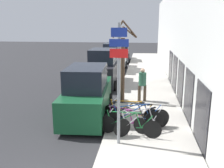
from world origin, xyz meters
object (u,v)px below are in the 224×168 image
bicycle_0 (129,125)px  street_tree (123,65)px  pedestrian_near (142,82)px  parked_car_2 (114,58)px  bicycle_3 (138,118)px  parked_car_3 (120,52)px  parked_car_0 (87,94)px  bicycle_2 (124,120)px  bicycle_4 (131,115)px  signpost (119,79)px  parked_car_1 (103,69)px  bicycle_5 (131,113)px  bicycle_1 (143,122)px

bicycle_0 → street_tree: bearing=17.2°
pedestrian_near → street_tree: street_tree is taller
bicycle_0 → parked_car_2: 13.45m
bicycle_3 → parked_car_3: parked_car_3 is taller
parked_car_0 → bicycle_2: bearing=-43.5°
bicycle_0 → parked_car_2: parked_car_2 is taller
bicycle_4 → parked_car_2: size_ratio=0.53×
parked_car_2 → street_tree: (1.50, -9.29, 0.94)m
signpost → bicycle_2: 2.21m
bicycle_0 → parked_car_1: bearing=24.8°
bicycle_5 → street_tree: bearing=21.7°
signpost → parked_car_0: 3.42m
parked_car_1 → parked_car_2: 5.47m
bicycle_2 → pedestrian_near: pedestrian_near is taller
bicycle_1 → bicycle_4: size_ratio=0.82×
signpost → street_tree: size_ratio=0.97×
signpost → bicycle_0: 1.96m
bicycle_1 → parked_car_3: bearing=-26.8°
parked_car_2 → street_tree: bearing=-81.0°
bicycle_4 → parked_car_1: 7.21m
bicycle_3 → parked_car_2: bearing=-4.4°
bicycle_1 → parked_car_2: size_ratio=0.43×
bicycle_3 → street_tree: bearing=-0.6°
signpost → bicycle_5: signpost is taller
bicycle_0 → parked_car_2: bearing=18.1°
bicycle_5 → parked_car_0: parked_car_0 is taller
bicycle_0 → bicycle_5: (0.01, 1.17, 0.02)m
bicycle_2 → street_tree: street_tree is taller
bicycle_3 → bicycle_5: 0.51m
bicycle_3 → bicycle_2: bearing=93.0°
parked_car_1 → bicycle_5: bearing=-71.8°
pedestrian_near → street_tree: size_ratio=0.42×
bicycle_2 → bicycle_3: size_ratio=0.73×
signpost → bicycle_0: (0.32, 0.65, -1.82)m
bicycle_2 → parked_car_0: 2.34m
street_tree → bicycle_3: bearing=-75.7°
bicycle_1 → bicycle_2: bearing=39.4°
parked_car_2 → parked_car_3: parked_car_2 is taller
signpost → bicycle_1: 2.23m
bicycle_0 → street_tree: street_tree is taller
parked_car_3 → parked_car_1: bearing=-94.2°
parked_car_1 → parked_car_3: size_ratio=0.89×
street_tree → signpost: bearing=-87.1°
bicycle_0 → bicycle_3: 0.78m
parked_car_0 → street_tree: (1.41, 1.94, 1.02)m
bicycle_3 → street_tree: street_tree is taller
parked_car_0 → pedestrian_near: (2.38, 2.17, 0.10)m
parked_car_0 → parked_car_3: size_ratio=1.03×
parked_car_3 → pedestrian_near: 15.01m
bicycle_2 → signpost: bearing=-154.2°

